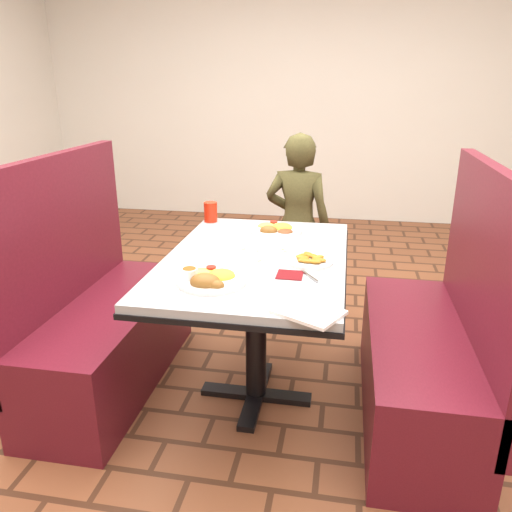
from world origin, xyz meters
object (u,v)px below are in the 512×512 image
(booth_bench_left, at_px, (101,325))
(diner_person, at_px, (298,225))
(near_dinner_plate, at_px, (210,276))
(plantain_plate, at_px, (310,260))
(red_tumbler, at_px, (211,212))
(far_dinner_plate, at_px, (276,227))
(booth_bench_right, at_px, (429,354))
(dining_table, at_px, (256,276))

(booth_bench_left, height_order, diner_person, diner_person)
(booth_bench_left, relative_size, near_dinner_plate, 4.39)
(plantain_plate, bearing_deg, red_tumbler, 136.39)
(diner_person, bearing_deg, far_dinner_plate, 92.74)
(booth_bench_right, bearing_deg, dining_table, 180.00)
(diner_person, distance_m, red_tumbler, 0.74)
(booth_bench_right, relative_size, plantain_plate, 5.97)
(near_dinner_plate, relative_size, red_tumbler, 2.49)
(dining_table, distance_m, plantain_plate, 0.27)
(far_dinner_plate, relative_size, red_tumbler, 2.44)
(diner_person, height_order, red_tumbler, diner_person)
(booth_bench_left, relative_size, far_dinner_plate, 4.46)
(plantain_plate, relative_size, red_tumbler, 1.83)
(dining_table, bearing_deg, red_tumbler, 123.94)
(red_tumbler, bearing_deg, booth_bench_left, -130.46)
(near_dinner_plate, bearing_deg, plantain_plate, 38.89)
(red_tumbler, bearing_deg, diner_person, 52.20)
(dining_table, relative_size, booth_bench_right, 1.01)
(booth_bench_left, bearing_deg, far_dinner_plate, 25.01)
(dining_table, xyz_separation_m, far_dinner_plate, (0.03, 0.39, 0.12))
(dining_table, distance_m, near_dinner_plate, 0.38)
(booth_bench_right, relative_size, far_dinner_plate, 4.46)
(dining_table, xyz_separation_m, booth_bench_right, (0.80, 0.00, -0.32))
(diner_person, height_order, near_dinner_plate, diner_person)
(red_tumbler, bearing_deg, far_dinner_plate, -19.19)
(plantain_plate, bearing_deg, diner_person, 98.19)
(near_dinner_plate, bearing_deg, red_tumbler, 104.98)
(plantain_plate, bearing_deg, booth_bench_right, 4.71)
(booth_bench_left, bearing_deg, booth_bench_right, 0.00)
(diner_person, xyz_separation_m, far_dinner_plate, (-0.05, -0.69, 0.18))
(plantain_plate, height_order, red_tumbler, red_tumbler)
(booth_bench_right, height_order, plantain_plate, booth_bench_right)
(near_dinner_plate, xyz_separation_m, plantain_plate, (0.37, 0.30, -0.02))
(booth_bench_right, distance_m, diner_person, 1.33)
(diner_person, xyz_separation_m, near_dinner_plate, (-0.20, -1.42, 0.18))
(far_dinner_plate, relative_size, plantain_plate, 1.34)
(booth_bench_left, distance_m, plantain_plate, 1.13)
(near_dinner_plate, bearing_deg, booth_bench_right, 20.34)
(diner_person, xyz_separation_m, plantain_plate, (0.16, -1.13, 0.17))
(diner_person, bearing_deg, plantain_plate, 104.89)
(booth_bench_left, height_order, far_dinner_plate, booth_bench_left)
(dining_table, distance_m, diner_person, 1.09)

